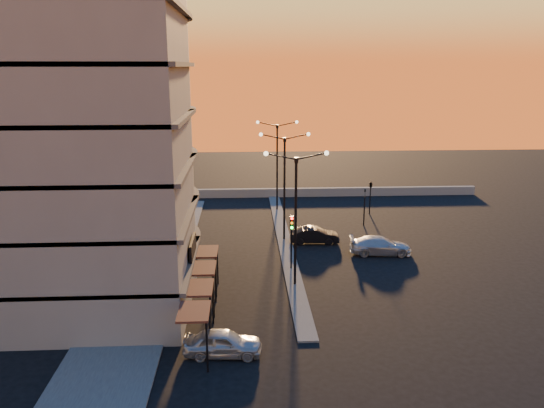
% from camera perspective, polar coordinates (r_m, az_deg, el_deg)
% --- Properties ---
extents(ground, '(120.00, 120.00, 0.00)m').
position_cam_1_polar(ground, '(37.63, 2.47, -8.73)').
color(ground, black).
rests_on(ground, ground).
extents(sidewalk_west, '(5.00, 40.00, 0.12)m').
position_cam_1_polar(sidewalk_west, '(41.75, -12.67, -6.58)').
color(sidewalk_west, '#4A4A48').
rests_on(sidewalk_west, ground).
extents(median, '(1.20, 36.00, 0.12)m').
position_cam_1_polar(median, '(46.92, 1.31, -3.83)').
color(median, '#4A4A48').
rests_on(median, ground).
extents(parapet, '(44.00, 0.50, 1.00)m').
position_cam_1_polar(parapet, '(62.31, 2.04, 1.25)').
color(parapet, slate).
rests_on(parapet, ground).
extents(building, '(14.35, 17.08, 25.00)m').
position_cam_1_polar(building, '(36.11, -20.30, 8.97)').
color(building, slate).
rests_on(building, ground).
extents(streetlamp_near, '(4.32, 0.32, 9.51)m').
position_cam_1_polar(streetlamp_near, '(35.78, 2.57, -0.48)').
color(streetlamp_near, black).
rests_on(streetlamp_near, ground).
extents(streetlamp_mid, '(4.32, 0.32, 9.51)m').
position_cam_1_polar(streetlamp_mid, '(45.47, 1.35, 2.80)').
color(streetlamp_mid, black).
rests_on(streetlamp_mid, ground).
extents(streetlamp_far, '(4.32, 0.32, 9.51)m').
position_cam_1_polar(streetlamp_far, '(55.28, 0.56, 4.92)').
color(streetlamp_far, black).
rests_on(streetlamp_far, ground).
extents(traffic_light_main, '(0.28, 0.44, 4.25)m').
position_cam_1_polar(traffic_light_main, '(39.29, 2.12, -3.20)').
color(traffic_light_main, black).
rests_on(traffic_light_main, ground).
extents(signal_east_a, '(0.13, 0.16, 3.60)m').
position_cam_1_polar(signal_east_a, '(51.38, 9.91, -0.23)').
color(signal_east_a, black).
rests_on(signal_east_a, ground).
extents(signal_east_b, '(0.42, 1.99, 3.60)m').
position_cam_1_polar(signal_east_b, '(55.23, 10.57, 2.03)').
color(signal_east_b, black).
rests_on(signal_east_b, ground).
extents(car_hatchback, '(4.23, 1.90, 1.41)m').
position_cam_1_polar(car_hatchback, '(29.12, -5.30, -14.64)').
color(car_hatchback, '#A5A9AC').
rests_on(car_hatchback, ground).
extents(car_sedan, '(4.28, 1.64, 1.39)m').
position_cam_1_polar(car_sedan, '(46.13, 4.58, -3.37)').
color(car_sedan, black).
rests_on(car_sedan, ground).
extents(car_wagon, '(5.14, 2.44, 1.45)m').
position_cam_1_polar(car_wagon, '(44.23, 11.59, -4.39)').
color(car_wagon, '#B8BCC0').
rests_on(car_wagon, ground).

